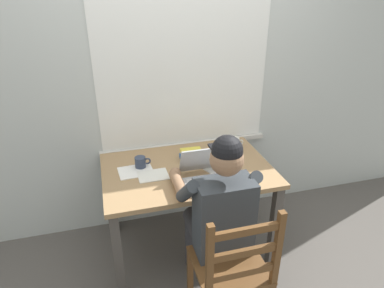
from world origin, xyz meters
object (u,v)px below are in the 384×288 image
(coffee_mug_white, at_px, (235,144))
(book_stack_main, at_px, (193,156))
(wooden_chair, at_px, (232,270))
(computer_mouse, at_px, (251,180))
(coffee_mug_dark, at_px, (141,162))
(laptop, at_px, (207,174))
(desk, at_px, (188,180))
(seated_person, at_px, (218,211))

(coffee_mug_white, distance_m, book_stack_main, 0.39)
(wooden_chair, distance_m, computer_mouse, 0.62)
(coffee_mug_dark, distance_m, book_stack_main, 0.40)
(wooden_chair, height_order, coffee_mug_white, wooden_chair)
(coffee_mug_white, bearing_deg, computer_mouse, -99.37)
(laptop, height_order, computer_mouse, laptop)
(computer_mouse, relative_size, book_stack_main, 0.53)
(desk, height_order, coffee_mug_white, coffee_mug_white)
(coffee_mug_dark, bearing_deg, wooden_chair, -65.19)
(desk, distance_m, book_stack_main, 0.19)
(desk, relative_size, seated_person, 0.98)
(seated_person, height_order, wooden_chair, seated_person)
(coffee_mug_white, bearing_deg, wooden_chair, -111.70)
(laptop, bearing_deg, wooden_chair, -91.72)
(computer_mouse, bearing_deg, seated_person, -148.86)
(computer_mouse, relative_size, coffee_mug_dark, 0.85)
(desk, relative_size, book_stack_main, 6.51)
(seated_person, distance_m, wooden_chair, 0.36)
(desk, bearing_deg, laptop, -66.31)
(coffee_mug_dark, bearing_deg, desk, -17.22)
(seated_person, relative_size, coffee_mug_white, 11.12)
(computer_mouse, xyz_separation_m, coffee_mug_dark, (-0.70, 0.40, 0.03))
(laptop, height_order, coffee_mug_dark, laptop)
(wooden_chair, xyz_separation_m, computer_mouse, (0.30, 0.46, 0.29))
(wooden_chair, bearing_deg, computer_mouse, 57.06)
(seated_person, xyz_separation_m, coffee_mug_dark, (-0.40, 0.58, 0.09))
(seated_person, xyz_separation_m, book_stack_main, (0.00, 0.60, 0.08))
(seated_person, height_order, computer_mouse, seated_person)
(coffee_mug_white, bearing_deg, laptop, -132.59)
(coffee_mug_dark, bearing_deg, seated_person, -55.54)
(desk, xyz_separation_m, coffee_mug_white, (0.45, 0.20, 0.15))
(wooden_chair, relative_size, computer_mouse, 9.49)
(desk, relative_size, coffee_mug_dark, 10.44)
(desk, height_order, coffee_mug_dark, coffee_mug_dark)
(desk, height_order, computer_mouse, computer_mouse)
(seated_person, distance_m, computer_mouse, 0.36)
(wooden_chair, xyz_separation_m, laptop, (0.02, 0.56, 0.33))
(wooden_chair, bearing_deg, seated_person, 90.00)
(laptop, relative_size, coffee_mug_white, 2.93)
(computer_mouse, distance_m, coffee_mug_white, 0.50)
(wooden_chair, height_order, computer_mouse, wooden_chair)
(desk, bearing_deg, wooden_chair, -84.73)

